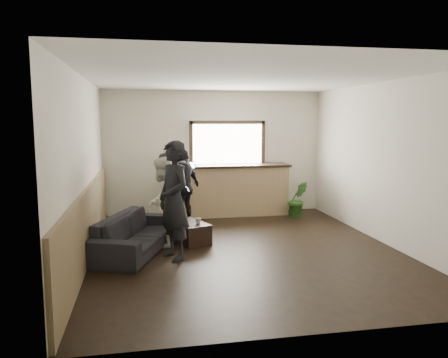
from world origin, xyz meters
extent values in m
cube|color=black|center=(0.00, 0.00, 0.00)|extent=(5.00, 6.00, 0.01)
cube|color=silver|center=(0.00, 0.00, 2.80)|extent=(5.00, 6.00, 0.01)
cube|color=beige|center=(0.00, 3.00, 1.40)|extent=(5.00, 0.01, 2.80)
cube|color=beige|center=(0.00, -3.00, 1.40)|extent=(5.00, 0.01, 2.80)
cube|color=beige|center=(-2.50, 0.00, 1.40)|extent=(0.01, 6.00, 2.80)
cube|color=beige|center=(2.50, 0.00, 1.40)|extent=(0.01, 6.00, 2.80)
cube|color=#8B734E|center=(-2.47, 0.00, 0.55)|extent=(0.06, 5.90, 1.10)
cube|color=#A07E56|center=(0.30, 2.68, 0.55)|extent=(2.60, 0.60, 1.10)
cube|color=black|center=(0.30, 2.68, 1.12)|extent=(2.70, 0.68, 0.05)
cube|color=white|center=(0.30, 2.96, 1.60)|extent=(1.60, 0.06, 0.90)
cube|color=#3F3326|center=(0.30, 2.93, 2.09)|extent=(1.72, 0.08, 0.08)
cube|color=#3F3326|center=(-0.54, 2.93, 1.60)|extent=(0.08, 0.08, 1.06)
cube|color=#3F3326|center=(1.14, 2.93, 1.60)|extent=(0.08, 0.08, 1.06)
imported|color=black|center=(-1.76, 0.18, 0.30)|extent=(1.49, 2.24, 0.61)
cube|color=black|center=(-0.83, 0.58, 0.18)|extent=(0.70, 0.91, 0.36)
imported|color=silver|center=(-1.00, 0.74, 0.41)|extent=(0.16, 0.16, 0.10)
imported|color=silver|center=(-0.70, 0.47, 0.41)|extent=(0.15, 0.15, 0.10)
imported|color=#2D6623|center=(1.73, 2.15, 0.40)|extent=(0.45, 0.36, 0.80)
imported|color=black|center=(-1.16, -0.28, 0.91)|extent=(0.68, 0.79, 1.83)
cube|color=black|center=(-0.97, -0.18, 1.09)|extent=(0.11, 0.10, 0.12)
cube|color=silver|center=(-0.97, -0.19, 1.09)|extent=(0.10, 0.09, 0.11)
imported|color=silver|center=(-1.31, 0.43, 0.76)|extent=(0.82, 0.91, 1.52)
cube|color=black|center=(-1.10, 0.34, 0.98)|extent=(0.11, 0.10, 0.12)
cube|color=silver|center=(-1.10, 0.34, 0.98)|extent=(0.09, 0.09, 0.11)
imported|color=black|center=(-1.13, 1.11, 0.79)|extent=(0.62, 1.04, 1.57)
cube|color=black|center=(-0.91, 1.12, 1.03)|extent=(0.09, 0.08, 0.12)
cube|color=silver|center=(-0.91, 1.11, 1.03)|extent=(0.08, 0.07, 0.11)
imported|color=black|center=(-0.81, 1.92, 0.78)|extent=(0.91, 0.92, 1.56)
cube|color=black|center=(-0.65, 1.77, 1.24)|extent=(0.12, 0.12, 0.12)
cube|color=silver|center=(-0.65, 1.76, 1.24)|extent=(0.10, 0.10, 0.11)
camera|label=1|loc=(-1.61, -6.88, 2.12)|focal=35.00mm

